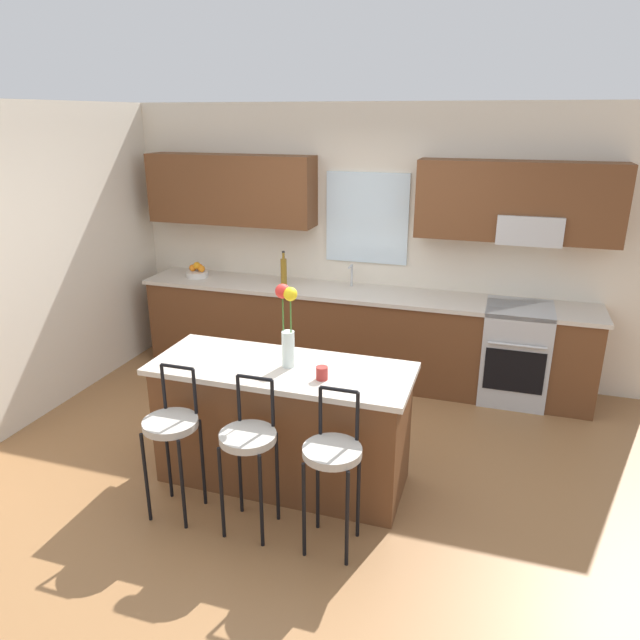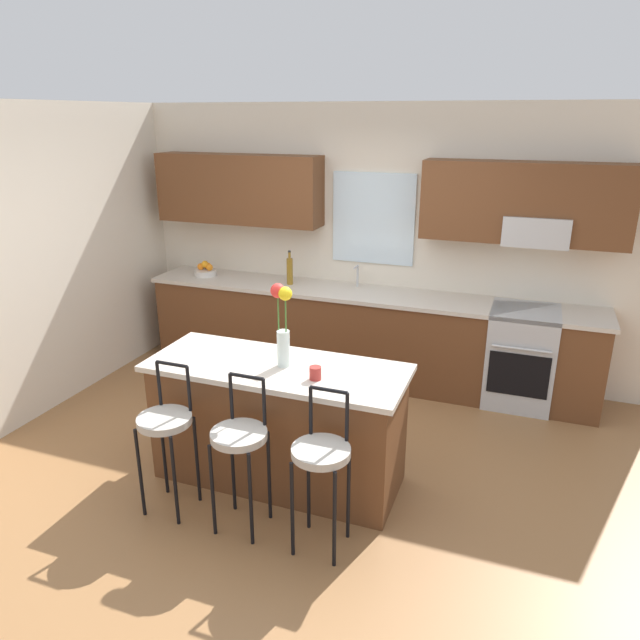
% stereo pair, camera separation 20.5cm
% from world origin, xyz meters
% --- Properties ---
extents(ground_plane, '(14.00, 14.00, 0.00)m').
position_xyz_m(ground_plane, '(0.00, 0.00, 0.00)').
color(ground_plane, olive).
extents(wall_left, '(0.12, 4.60, 2.70)m').
position_xyz_m(wall_left, '(-2.56, 0.30, 1.35)').
color(wall_left, beige).
rests_on(wall_left, ground).
extents(back_wall_assembly, '(5.60, 0.50, 2.70)m').
position_xyz_m(back_wall_assembly, '(0.03, 1.98, 1.51)').
color(back_wall_assembly, beige).
rests_on(back_wall_assembly, ground).
extents(counter_run, '(4.56, 0.64, 0.92)m').
position_xyz_m(counter_run, '(-0.00, 1.70, 0.47)').
color(counter_run, brown).
rests_on(counter_run, ground).
extents(sink_faucet, '(0.02, 0.13, 0.23)m').
position_xyz_m(sink_faucet, '(-0.11, 1.84, 1.06)').
color(sink_faucet, '#B7BABC').
rests_on(sink_faucet, counter_run).
extents(oven_range, '(0.60, 0.64, 0.92)m').
position_xyz_m(oven_range, '(1.54, 1.68, 0.46)').
color(oven_range, '#B7BABC').
rests_on(oven_range, ground).
extents(kitchen_island, '(1.85, 0.73, 0.92)m').
position_xyz_m(kitchen_island, '(-0.07, -0.24, 0.46)').
color(kitchen_island, brown).
rests_on(kitchen_island, ground).
extents(bar_stool_near, '(0.36, 0.36, 1.04)m').
position_xyz_m(bar_stool_near, '(-0.62, -0.82, 0.64)').
color(bar_stool_near, black).
rests_on(bar_stool_near, ground).
extents(bar_stool_middle, '(0.36, 0.36, 1.04)m').
position_xyz_m(bar_stool_middle, '(-0.07, -0.82, 0.64)').
color(bar_stool_middle, black).
rests_on(bar_stool_middle, ground).
extents(bar_stool_far, '(0.36, 0.36, 1.04)m').
position_xyz_m(bar_stool_far, '(0.48, -0.82, 0.64)').
color(bar_stool_far, black).
rests_on(bar_stool_far, ground).
extents(flower_vase, '(0.16, 0.12, 0.59)m').
position_xyz_m(flower_vase, '(-0.02, -0.23, 1.24)').
color(flower_vase, silver).
rests_on(flower_vase, kitchen_island).
extents(mug_ceramic, '(0.08, 0.08, 0.09)m').
position_xyz_m(mug_ceramic, '(0.27, -0.36, 0.97)').
color(mug_ceramic, '#A52D28').
rests_on(mug_ceramic, kitchen_island).
extents(fruit_bowl_oranges, '(0.24, 0.24, 0.16)m').
position_xyz_m(fruit_bowl_oranges, '(-1.80, 1.70, 0.97)').
color(fruit_bowl_oranges, silver).
rests_on(fruit_bowl_oranges, counter_run).
extents(bottle_olive_oil, '(0.06, 0.06, 0.35)m').
position_xyz_m(bottle_olive_oil, '(-0.79, 1.70, 1.06)').
color(bottle_olive_oil, olive).
rests_on(bottle_olive_oil, counter_run).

